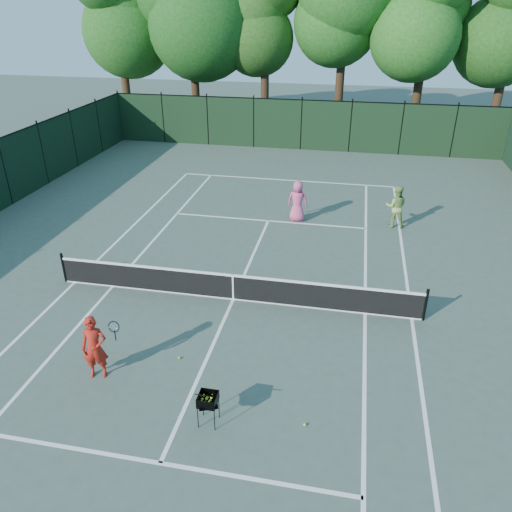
% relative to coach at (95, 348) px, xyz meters
% --- Properties ---
extents(ground, '(90.00, 90.00, 0.00)m').
position_rel_coach_xyz_m(ground, '(2.49, 4.14, -0.87)').
color(ground, '#425145').
rests_on(ground, ground).
extents(sideline_doubles_left, '(0.10, 23.77, 0.01)m').
position_rel_coach_xyz_m(sideline_doubles_left, '(-2.99, 4.14, -0.86)').
color(sideline_doubles_left, white).
rests_on(sideline_doubles_left, ground).
extents(sideline_doubles_right, '(0.10, 23.77, 0.01)m').
position_rel_coach_xyz_m(sideline_doubles_right, '(7.98, 4.14, -0.86)').
color(sideline_doubles_right, white).
rests_on(sideline_doubles_right, ground).
extents(sideline_singles_left, '(0.10, 23.77, 0.01)m').
position_rel_coach_xyz_m(sideline_singles_left, '(-1.62, 4.14, -0.86)').
color(sideline_singles_left, white).
rests_on(sideline_singles_left, ground).
extents(sideline_singles_right, '(0.10, 23.77, 0.01)m').
position_rel_coach_xyz_m(sideline_singles_right, '(6.61, 4.14, -0.86)').
color(sideline_singles_right, white).
rests_on(sideline_singles_right, ground).
extents(baseline_far, '(10.97, 0.10, 0.01)m').
position_rel_coach_xyz_m(baseline_far, '(2.49, 16.02, -0.86)').
color(baseline_far, white).
rests_on(baseline_far, ground).
extents(service_line_near, '(8.23, 0.10, 0.01)m').
position_rel_coach_xyz_m(service_line_near, '(2.49, -2.26, -0.86)').
color(service_line_near, white).
rests_on(service_line_near, ground).
extents(service_line_far, '(8.23, 0.10, 0.01)m').
position_rel_coach_xyz_m(service_line_far, '(2.49, 10.54, -0.86)').
color(service_line_far, white).
rests_on(service_line_far, ground).
extents(center_service_line, '(0.10, 12.80, 0.01)m').
position_rel_coach_xyz_m(center_service_line, '(2.49, 4.14, -0.86)').
color(center_service_line, white).
rests_on(center_service_line, ground).
extents(tennis_net, '(11.69, 0.09, 1.06)m').
position_rel_coach_xyz_m(tennis_net, '(2.49, 4.14, -0.39)').
color(tennis_net, black).
rests_on(tennis_net, ground).
extents(fence_far, '(24.00, 0.05, 3.00)m').
position_rel_coach_xyz_m(fence_far, '(2.49, 22.14, 0.63)').
color(fence_far, black).
rests_on(fence_far, ground).
extents(tree_0, '(6.40, 6.40, 13.14)m').
position_rel_coach_xyz_m(tree_0, '(-10.51, 25.64, 7.29)').
color(tree_0, black).
rests_on(tree_0, ground).
extents(tree_2, '(6.00, 6.00, 12.40)m').
position_rel_coach_xyz_m(tree_2, '(-0.51, 25.94, 6.86)').
color(tree_2, black).
rests_on(tree_2, ground).
extents(tree_4, '(6.20, 6.20, 12.97)m').
position_rel_coach_xyz_m(tree_4, '(9.49, 25.74, 7.28)').
color(tree_4, black).
rests_on(tree_4, ground).
extents(coach, '(0.85, 0.79, 1.73)m').
position_rel_coach_xyz_m(coach, '(0.00, 0.00, 0.00)').
color(coach, '#AB1E13').
rests_on(coach, ground).
extents(player_pink, '(0.88, 0.59, 1.76)m').
position_rel_coach_xyz_m(player_pink, '(3.69, 10.83, 0.01)').
color(player_pink, '#D74C7D').
rests_on(player_pink, ground).
extents(player_green, '(0.87, 0.68, 1.77)m').
position_rel_coach_xyz_m(player_green, '(7.73, 11.00, 0.02)').
color(player_green, '#86AA55').
rests_on(player_green, ground).
extents(ball_hopper, '(0.54, 0.54, 0.80)m').
position_rel_coach_xyz_m(ball_hopper, '(3.17, -0.99, -0.19)').
color(ball_hopper, black).
rests_on(ball_hopper, ground).
extents(loose_ball_near_cart, '(0.07, 0.07, 0.07)m').
position_rel_coach_xyz_m(loose_ball_near_cart, '(5.30, -0.68, -0.83)').
color(loose_ball_near_cart, '#B9D72C').
rests_on(loose_ball_near_cart, ground).
extents(loose_ball_midcourt, '(0.07, 0.07, 0.07)m').
position_rel_coach_xyz_m(loose_ball_midcourt, '(1.78, 0.99, -0.83)').
color(loose_ball_midcourt, '#B0D12A').
rests_on(loose_ball_midcourt, ground).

